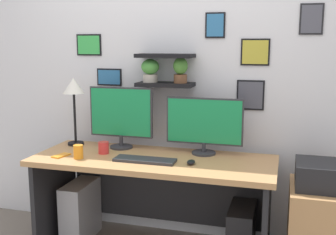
{
  "coord_description": "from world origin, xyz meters",
  "views": [
    {
      "loc": [
        0.91,
        -2.79,
        1.58
      ],
      "look_at": [
        0.1,
        0.05,
        1.05
      ],
      "focal_mm": 44.47,
      "sensor_mm": 36.0,
      "label": 1
    }
  ],
  "objects_px": {
    "pen_cup": "(78,152)",
    "computer_tower_left": "(81,211)",
    "monitor_left": "(121,115)",
    "keyboard": "(145,160)",
    "printer": "(325,175)",
    "monitor_right": "(204,124)",
    "computer_tower_right": "(241,233)",
    "drawer_cabinet": "(321,233)",
    "computer_mouse": "(191,162)",
    "desk": "(155,182)",
    "cell_phone": "(61,155)",
    "desk_lamp": "(74,92)",
    "coffee_mug": "(104,148)"
  },
  "relations": [
    {
      "from": "computer_mouse",
      "to": "computer_tower_left",
      "type": "distance_m",
      "value": 1.1
    },
    {
      "from": "keyboard",
      "to": "computer_mouse",
      "type": "xyz_separation_m",
      "value": [
        0.33,
        0.02,
        0.01
      ]
    },
    {
      "from": "keyboard",
      "to": "pen_cup",
      "type": "height_order",
      "value": "pen_cup"
    },
    {
      "from": "desk",
      "to": "monitor_left",
      "type": "xyz_separation_m",
      "value": [
        -0.33,
        0.16,
        0.47
      ]
    },
    {
      "from": "drawer_cabinet",
      "to": "computer_tower_right",
      "type": "xyz_separation_m",
      "value": [
        -0.54,
        0.08,
        -0.12
      ]
    },
    {
      "from": "desk",
      "to": "keyboard",
      "type": "height_order",
      "value": "keyboard"
    },
    {
      "from": "monitor_left",
      "to": "printer",
      "type": "height_order",
      "value": "monitor_left"
    },
    {
      "from": "computer_mouse",
      "to": "coffee_mug",
      "type": "height_order",
      "value": "coffee_mug"
    },
    {
      "from": "monitor_left",
      "to": "keyboard",
      "type": "distance_m",
      "value": 0.51
    },
    {
      "from": "cell_phone",
      "to": "computer_tower_left",
      "type": "height_order",
      "value": "cell_phone"
    },
    {
      "from": "printer",
      "to": "monitor_right",
      "type": "bearing_deg",
      "value": 166.28
    },
    {
      "from": "cell_phone",
      "to": "coffee_mug",
      "type": "bearing_deg",
      "value": 44.65
    },
    {
      "from": "desk_lamp",
      "to": "coffee_mug",
      "type": "bearing_deg",
      "value": -29.36
    },
    {
      "from": "desk",
      "to": "computer_mouse",
      "type": "relative_size",
      "value": 19.68
    },
    {
      "from": "cell_phone",
      "to": "computer_tower_left",
      "type": "relative_size",
      "value": 0.3
    },
    {
      "from": "computer_mouse",
      "to": "printer",
      "type": "xyz_separation_m",
      "value": [
        0.88,
        0.09,
        -0.04
      ]
    },
    {
      "from": "keyboard",
      "to": "drawer_cabinet",
      "type": "bearing_deg",
      "value": 5.14
    },
    {
      "from": "desk",
      "to": "coffee_mug",
      "type": "xyz_separation_m",
      "value": [
        -0.4,
        -0.04,
        0.25
      ]
    },
    {
      "from": "monitor_right",
      "to": "pen_cup",
      "type": "xyz_separation_m",
      "value": [
        -0.85,
        -0.38,
        -0.18
      ]
    },
    {
      "from": "computer_tower_left",
      "to": "monitor_left",
      "type": "bearing_deg",
      "value": 23.88
    },
    {
      "from": "monitor_left",
      "to": "monitor_right",
      "type": "relative_size",
      "value": 0.89
    },
    {
      "from": "keyboard",
      "to": "desk",
      "type": "bearing_deg",
      "value": 79.97
    },
    {
      "from": "keyboard",
      "to": "drawer_cabinet",
      "type": "relative_size",
      "value": 0.69
    },
    {
      "from": "coffee_mug",
      "to": "pen_cup",
      "type": "height_order",
      "value": "pen_cup"
    },
    {
      "from": "cell_phone",
      "to": "coffee_mug",
      "type": "height_order",
      "value": "coffee_mug"
    },
    {
      "from": "monitor_right",
      "to": "computer_mouse",
      "type": "relative_size",
      "value": 6.45
    },
    {
      "from": "computer_mouse",
      "to": "coffee_mug",
      "type": "bearing_deg",
      "value": 172.36
    },
    {
      "from": "computer_tower_left",
      "to": "computer_tower_right",
      "type": "distance_m",
      "value": 1.3
    },
    {
      "from": "keyboard",
      "to": "computer_tower_right",
      "type": "relative_size",
      "value": 1.08
    },
    {
      "from": "computer_tower_left",
      "to": "monitor_right",
      "type": "bearing_deg",
      "value": 8.04
    },
    {
      "from": "pen_cup",
      "to": "computer_tower_left",
      "type": "relative_size",
      "value": 0.21
    },
    {
      "from": "coffee_mug",
      "to": "cell_phone",
      "type": "bearing_deg",
      "value": -149.93
    },
    {
      "from": "desk_lamp",
      "to": "drawer_cabinet",
      "type": "xyz_separation_m",
      "value": [
        1.92,
        -0.19,
        -0.87
      ]
    },
    {
      "from": "monitor_right",
      "to": "printer",
      "type": "xyz_separation_m",
      "value": [
        0.85,
        -0.21,
        -0.26
      ]
    },
    {
      "from": "monitor_left",
      "to": "monitor_right",
      "type": "xyz_separation_m",
      "value": [
        0.67,
        0.0,
        -0.03
      ]
    },
    {
      "from": "coffee_mug",
      "to": "pen_cup",
      "type": "relative_size",
      "value": 0.9
    },
    {
      "from": "computer_tower_left",
      "to": "pen_cup",
      "type": "bearing_deg",
      "value": -61.28
    },
    {
      "from": "computer_mouse",
      "to": "cell_phone",
      "type": "height_order",
      "value": "computer_mouse"
    },
    {
      "from": "computer_tower_right",
      "to": "computer_mouse",
      "type": "bearing_deg",
      "value": -153.99
    },
    {
      "from": "computer_tower_left",
      "to": "desk",
      "type": "bearing_deg",
      "value": -1.92
    },
    {
      "from": "drawer_cabinet",
      "to": "cell_phone",
      "type": "bearing_deg",
      "value": -175.33
    },
    {
      "from": "computer_mouse",
      "to": "desk_lamp",
      "type": "xyz_separation_m",
      "value": [
        -1.04,
        0.28,
        0.42
      ]
    },
    {
      "from": "printer",
      "to": "computer_tower_left",
      "type": "bearing_deg",
      "value": 177.83
    },
    {
      "from": "keyboard",
      "to": "drawer_cabinet",
      "type": "xyz_separation_m",
      "value": [
        1.22,
        0.11,
        -0.44
      ]
    },
    {
      "from": "computer_mouse",
      "to": "printer",
      "type": "distance_m",
      "value": 0.89
    },
    {
      "from": "desk_lamp",
      "to": "computer_tower_right",
      "type": "height_order",
      "value": "desk_lamp"
    },
    {
      "from": "computer_tower_right",
      "to": "drawer_cabinet",
      "type": "bearing_deg",
      "value": -8.37
    },
    {
      "from": "monitor_left",
      "to": "pen_cup",
      "type": "relative_size",
      "value": 5.19
    },
    {
      "from": "monitor_left",
      "to": "pen_cup",
      "type": "bearing_deg",
      "value": -115.53
    },
    {
      "from": "monitor_right",
      "to": "pen_cup",
      "type": "bearing_deg",
      "value": -155.94
    }
  ]
}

